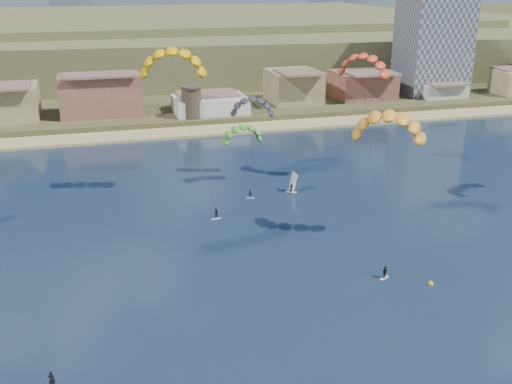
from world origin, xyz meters
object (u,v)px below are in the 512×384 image
(apartment_tower, at_px, (433,43))
(watchtower, at_px, (191,102))
(kitesurfer_yellow, at_px, (173,58))
(buoy, at_px, (431,284))
(windsurfer, at_px, (292,186))
(kitesurfer_orange, at_px, (389,121))
(kitesurfer_green, at_px, (242,131))

(apartment_tower, xyz_separation_m, watchtower, (-80.00, -14.00, -11.45))
(kitesurfer_yellow, height_order, buoy, kitesurfer_yellow)
(watchtower, distance_m, windsurfer, 58.50)
(buoy, bearing_deg, windsurfer, 99.11)
(kitesurfer_yellow, xyz_separation_m, windsurfer, (20.81, -2.85, -24.01))
(kitesurfer_orange, bearing_deg, buoy, -92.16)
(windsurfer, height_order, buoy, windsurfer)
(apartment_tower, distance_m, kitesurfer_yellow, 115.06)
(kitesurfer_yellow, bearing_deg, watchtower, 77.66)
(watchtower, bearing_deg, kitesurfer_green, -88.77)
(kitesurfer_yellow, xyz_separation_m, kitesurfer_green, (13.06, 4.15, -14.66))
(kitesurfer_yellow, bearing_deg, apartment_tower, 36.77)
(watchtower, distance_m, kitesurfer_green, 50.77)
(kitesurfer_orange, bearing_deg, apartment_tower, 55.71)
(kitesurfer_green, bearing_deg, watchtower, 91.23)
(windsurfer, bearing_deg, buoy, -80.89)
(apartment_tower, xyz_separation_m, kitesurfer_yellow, (-91.97, -68.74, 7.37))
(apartment_tower, relative_size, watchtower, 3.72)
(apartment_tower, distance_m, watchtower, 82.02)
(apartment_tower, distance_m, windsurfer, 102.30)
(kitesurfer_green, relative_size, buoy, 18.55)
(kitesurfer_green, bearing_deg, buoy, -73.00)
(kitesurfer_yellow, distance_m, kitesurfer_orange, 38.29)
(watchtower, distance_m, kitesurfer_yellow, 59.11)
(kitesurfer_orange, distance_m, kitesurfer_green, 34.11)
(watchtower, bearing_deg, windsurfer, -81.27)
(kitesurfer_yellow, relative_size, kitesurfer_green, 2.14)
(watchtower, distance_m, buoy, 97.54)
(kitesurfer_orange, xyz_separation_m, buoy, (-0.60, -15.75, -18.31))
(apartment_tower, height_order, kitesurfer_green, apartment_tower)
(kitesurfer_yellow, xyz_separation_m, buoy, (27.00, -41.43, -25.07))
(buoy, bearing_deg, kitesurfer_green, 107.00)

